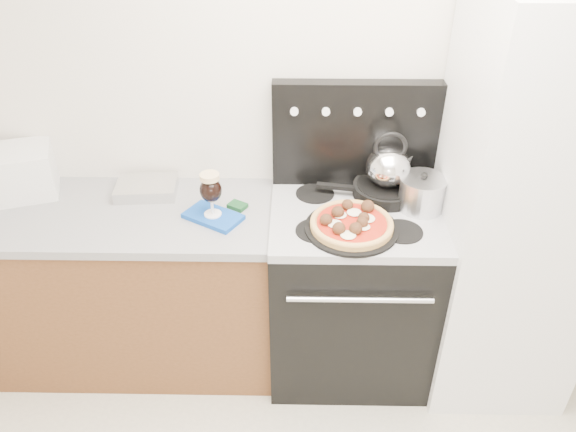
{
  "coord_description": "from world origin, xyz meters",
  "views": [
    {
      "loc": [
        -0.19,
        -0.91,
        2.3
      ],
      "look_at": [
        -0.22,
        1.05,
        0.98
      ],
      "focal_mm": 35.0,
      "sensor_mm": 36.0,
      "label": 1
    }
  ],
  "objects_px": {
    "pizza": "(352,222)",
    "stock_pot": "(421,194)",
    "toaster_oven": "(14,173)",
    "tea_kettle": "(389,164)",
    "beer_glass": "(211,194)",
    "fridge": "(517,211)",
    "pizza_pan": "(351,228)",
    "oven_mitt": "(213,217)",
    "skillet": "(386,190)",
    "base_cabinet": "(128,289)",
    "stove_body": "(350,293)"
  },
  "relations": [
    {
      "from": "pizza",
      "to": "beer_glass",
      "type": "bearing_deg",
      "value": 170.35
    },
    {
      "from": "oven_mitt",
      "to": "beer_glass",
      "type": "height_order",
      "value": "beer_glass"
    },
    {
      "from": "beer_glass",
      "to": "stock_pot",
      "type": "xyz_separation_m",
      "value": [
        0.92,
        0.07,
        -0.03
      ]
    },
    {
      "from": "beer_glass",
      "to": "pizza",
      "type": "distance_m",
      "value": 0.62
    },
    {
      "from": "fridge",
      "to": "tea_kettle",
      "type": "distance_m",
      "value": 0.59
    },
    {
      "from": "beer_glass",
      "to": "pizza_pan",
      "type": "distance_m",
      "value": 0.62
    },
    {
      "from": "toaster_oven",
      "to": "skillet",
      "type": "xyz_separation_m",
      "value": [
        1.73,
        -0.02,
        -0.06
      ]
    },
    {
      "from": "pizza",
      "to": "tea_kettle",
      "type": "distance_m",
      "value": 0.36
    },
    {
      "from": "fridge",
      "to": "beer_glass",
      "type": "xyz_separation_m",
      "value": [
        -1.34,
        -0.01,
        0.08
      ]
    },
    {
      "from": "stove_body",
      "to": "toaster_oven",
      "type": "bearing_deg",
      "value": 173.99
    },
    {
      "from": "base_cabinet",
      "to": "oven_mitt",
      "type": "relative_size",
      "value": 5.79
    },
    {
      "from": "pizza",
      "to": "skillet",
      "type": "height_order",
      "value": "pizza"
    },
    {
      "from": "pizza_pan",
      "to": "skillet",
      "type": "distance_m",
      "value": 0.34
    },
    {
      "from": "base_cabinet",
      "to": "stove_body",
      "type": "xyz_separation_m",
      "value": [
        1.1,
        -0.02,
        0.01
      ]
    },
    {
      "from": "pizza",
      "to": "stock_pot",
      "type": "bearing_deg",
      "value": 28.55
    },
    {
      "from": "oven_mitt",
      "to": "pizza_pan",
      "type": "height_order",
      "value": "pizza_pan"
    },
    {
      "from": "toaster_oven",
      "to": "skillet",
      "type": "height_order",
      "value": "toaster_oven"
    },
    {
      "from": "toaster_oven",
      "to": "tea_kettle",
      "type": "distance_m",
      "value": 1.73
    },
    {
      "from": "pizza",
      "to": "fridge",
      "type": "bearing_deg",
      "value": 8.62
    },
    {
      "from": "toaster_oven",
      "to": "pizza",
      "type": "relative_size",
      "value": 1.01
    },
    {
      "from": "base_cabinet",
      "to": "toaster_oven",
      "type": "relative_size",
      "value": 4.09
    },
    {
      "from": "beer_glass",
      "to": "stock_pot",
      "type": "distance_m",
      "value": 0.93
    },
    {
      "from": "beer_glass",
      "to": "tea_kettle",
      "type": "distance_m",
      "value": 0.81
    },
    {
      "from": "tea_kettle",
      "to": "stock_pot",
      "type": "xyz_separation_m",
      "value": [
        0.14,
        -0.11,
        -0.09
      ]
    },
    {
      "from": "stove_body",
      "to": "stock_pot",
      "type": "bearing_deg",
      "value": 7.53
    },
    {
      "from": "toaster_oven",
      "to": "oven_mitt",
      "type": "distance_m",
      "value": 0.97
    },
    {
      "from": "base_cabinet",
      "to": "oven_mitt",
      "type": "bearing_deg",
      "value": -7.08
    },
    {
      "from": "fridge",
      "to": "pizza_pan",
      "type": "xyz_separation_m",
      "value": [
        -0.73,
        -0.11,
        -0.02
      ]
    },
    {
      "from": "beer_glass",
      "to": "pizza_pan",
      "type": "relative_size",
      "value": 0.52
    },
    {
      "from": "pizza_pan",
      "to": "skillet",
      "type": "height_order",
      "value": "skillet"
    },
    {
      "from": "oven_mitt",
      "to": "tea_kettle",
      "type": "bearing_deg",
      "value": 13.02
    },
    {
      "from": "fridge",
      "to": "skillet",
      "type": "relative_size",
      "value": 6.23
    },
    {
      "from": "oven_mitt",
      "to": "skillet",
      "type": "bearing_deg",
      "value": 13.02
    },
    {
      "from": "toaster_oven",
      "to": "tea_kettle",
      "type": "height_order",
      "value": "tea_kettle"
    },
    {
      "from": "skillet",
      "to": "pizza_pan",
      "type": "bearing_deg",
      "value": -122.34
    },
    {
      "from": "toaster_oven",
      "to": "oven_mitt",
      "type": "xyz_separation_m",
      "value": [
        0.95,
        -0.2,
        -0.1
      ]
    },
    {
      "from": "base_cabinet",
      "to": "toaster_oven",
      "type": "xyz_separation_m",
      "value": [
        -0.48,
        0.14,
        0.58
      ]
    },
    {
      "from": "toaster_oven",
      "to": "pizza_pan",
      "type": "bearing_deg",
      "value": -29.66
    },
    {
      "from": "oven_mitt",
      "to": "tea_kettle",
      "type": "distance_m",
      "value": 0.82
    },
    {
      "from": "fridge",
      "to": "toaster_oven",
      "type": "relative_size",
      "value": 5.36
    },
    {
      "from": "pizza",
      "to": "tea_kettle",
      "type": "bearing_deg",
      "value": 57.66
    },
    {
      "from": "stock_pot",
      "to": "pizza",
      "type": "bearing_deg",
      "value": -151.45
    },
    {
      "from": "base_cabinet",
      "to": "pizza",
      "type": "bearing_deg",
      "value": -8.53
    },
    {
      "from": "fridge",
      "to": "pizza_pan",
      "type": "height_order",
      "value": "fridge"
    },
    {
      "from": "tea_kettle",
      "to": "oven_mitt",
      "type": "bearing_deg",
      "value": 176.33
    },
    {
      "from": "oven_mitt",
      "to": "beer_glass",
      "type": "bearing_deg",
      "value": 0.0
    },
    {
      "from": "pizza_pan",
      "to": "stock_pot",
      "type": "relative_size",
      "value": 2.01
    },
    {
      "from": "oven_mitt",
      "to": "tea_kettle",
      "type": "height_order",
      "value": "tea_kettle"
    },
    {
      "from": "oven_mitt",
      "to": "beer_glass",
      "type": "distance_m",
      "value": 0.12
    },
    {
      "from": "base_cabinet",
      "to": "stove_body",
      "type": "distance_m",
      "value": 1.11
    }
  ]
}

